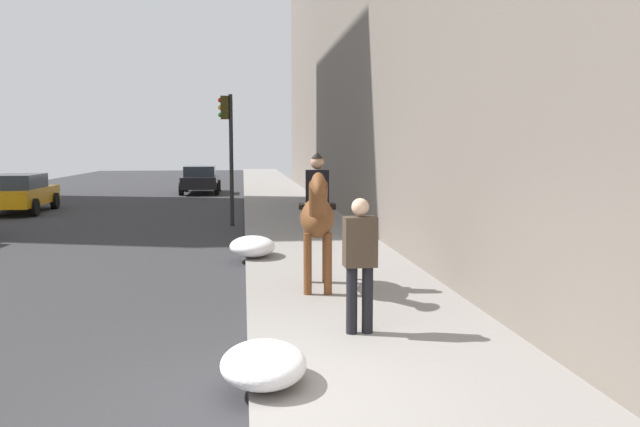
{
  "coord_description": "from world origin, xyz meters",
  "views": [
    {
      "loc": [
        -5.76,
        0.02,
        2.45
      ],
      "look_at": [
        4.0,
        -1.17,
        1.4
      ],
      "focal_mm": 35.29,
      "sensor_mm": 36.0,
      "label": 1
    }
  ],
  "objects": [
    {
      "name": "car_near_lane",
      "position": [
        27.62,
        2.25,
        0.75
      ],
      "size": [
        4.44,
        1.99,
        1.44
      ],
      "rotation": [
        0.0,
        0.0,
        0.01
      ],
      "color": "black",
      "rests_on": "ground"
    },
    {
      "name": "snow_pile_far",
      "position": [
        7.53,
        -0.15,
        0.34
      ],
      "size": [
        1.25,
        0.96,
        0.43
      ],
      "primitive_type": "ellipsoid",
      "color": "white",
      "rests_on": "sidewalk_slab"
    },
    {
      "name": "snow_pile_near",
      "position": [
        0.27,
        -0.15,
        0.31
      ],
      "size": [
        1.11,
        0.85,
        0.38
      ],
      "primitive_type": "ellipsoid",
      "color": "white",
      "rests_on": "sidewalk_slab"
    },
    {
      "name": "pedestrian_greeting",
      "position": [
        1.8,
        -1.4,
        1.1
      ],
      "size": [
        0.27,
        0.41,
        1.7
      ],
      "rotation": [
        0.0,
        0.0,
        0.02
      ],
      "color": "black",
      "rests_on": "sidewalk_slab"
    },
    {
      "name": "sidewalk_slab",
      "position": [
        0.0,
        -1.67,
        0.06
      ],
      "size": [
        120.0,
        3.34,
        0.12
      ],
      "primitive_type": "cube",
      "color": "gray",
      "rests_on": "ground"
    },
    {
      "name": "car_mid_lane",
      "position": [
        18.53,
        8.25,
        0.76
      ],
      "size": [
        4.42,
        2.08,
        1.44
      ],
      "rotation": [
        0.0,
        0.0,
        0.03
      ],
      "color": "orange",
      "rests_on": "ground"
    },
    {
      "name": "traffic_light_near_curb",
      "position": [
        13.74,
        0.47,
        2.69
      ],
      "size": [
        0.2,
        0.44,
        4.03
      ],
      "color": "black",
      "rests_on": "ground"
    },
    {
      "name": "mounted_horse_near",
      "position": [
        4.29,
        -1.16,
        1.35
      ],
      "size": [
        2.15,
        0.71,
        2.24
      ],
      "rotation": [
        0.0,
        0.0,
        3.04
      ],
      "color": "brown",
      "rests_on": "sidewalk_slab"
    }
  ]
}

